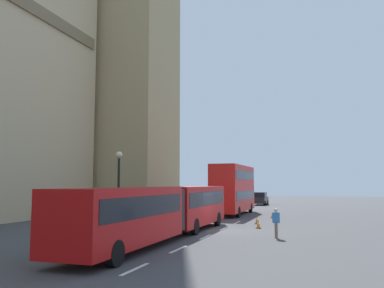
% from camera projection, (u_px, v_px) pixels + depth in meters
% --- Properties ---
extents(ground_plane, '(160.00, 160.00, 0.00)m').
position_uv_depth(ground_plane, '(219.00, 231.00, 26.21)').
color(ground_plane, '#424244').
extents(lane_centre_marking, '(25.20, 0.16, 0.01)m').
position_uv_depth(lane_centre_marking, '(193.00, 242.00, 20.94)').
color(lane_centre_marking, silver).
rests_on(lane_centre_marking, ground_plane).
extents(articulated_bus, '(18.71, 2.54, 2.90)m').
position_uv_depth(articulated_bus, '(164.00, 208.00, 22.47)').
color(articulated_bus, '#B20F0F').
rests_on(articulated_bus, ground_plane).
extents(double_decker_bus, '(10.50, 2.54, 4.90)m').
position_uv_depth(double_decker_bus, '(234.00, 188.00, 40.34)').
color(double_decker_bus, red).
rests_on(double_decker_bus, ground_plane).
extents(sedan_lead, '(4.40, 1.86, 1.85)m').
position_uv_depth(sedan_lead, '(260.00, 199.00, 58.39)').
color(sedan_lead, black).
rests_on(sedan_lead, ground_plane).
extents(traffic_cone_west, '(0.36, 0.36, 0.58)m').
position_uv_depth(traffic_cone_west, '(258.00, 224.00, 27.71)').
color(traffic_cone_west, black).
rests_on(traffic_cone_west, ground_plane).
extents(traffic_cone_middle, '(0.36, 0.36, 0.58)m').
position_uv_depth(traffic_cone_middle, '(257.00, 220.00, 30.73)').
color(traffic_cone_middle, black).
rests_on(traffic_cone_middle, ground_plane).
extents(traffic_cone_east, '(0.36, 0.36, 0.58)m').
position_uv_depth(traffic_cone_east, '(273.00, 215.00, 35.95)').
color(traffic_cone_east, black).
rests_on(traffic_cone_east, ground_plane).
extents(street_lamp, '(0.44, 0.44, 5.27)m').
position_uv_depth(street_lamp, '(119.00, 184.00, 26.80)').
color(street_lamp, black).
rests_on(street_lamp, ground_plane).
extents(pedestrian_near_cones, '(0.36, 0.44, 1.69)m').
position_uv_depth(pedestrian_near_cones, '(276.00, 222.00, 22.75)').
color(pedestrian_near_cones, '#726651').
rests_on(pedestrian_near_cones, ground_plane).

